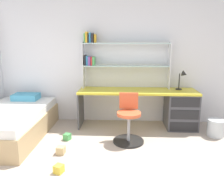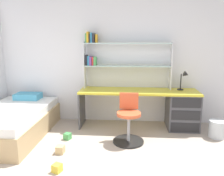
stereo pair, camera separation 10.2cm
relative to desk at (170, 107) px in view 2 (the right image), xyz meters
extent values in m
cube|color=silver|center=(-0.87, 0.35, 0.88)|extent=(6.19, 0.06, 2.60)
cube|color=gold|center=(-0.62, 0.00, 0.30)|extent=(2.28, 0.60, 0.04)
cube|color=#4C4C51|center=(0.23, 0.00, -0.07)|extent=(0.57, 0.57, 0.70)
cube|color=#4C4C51|center=(-1.74, 0.00, -0.07)|extent=(0.03, 0.54, 0.70)
cube|color=black|center=(0.23, -0.29, -0.30)|extent=(0.52, 0.01, 0.18)
cube|color=black|center=(0.23, -0.29, -0.07)|extent=(0.52, 0.01, 0.18)
cube|color=black|center=(0.23, -0.29, 0.17)|extent=(0.52, 0.01, 0.18)
cube|color=silver|center=(-1.70, 0.18, 0.78)|extent=(0.02, 0.22, 0.92)
cube|color=silver|center=(0.00, 0.18, 0.78)|extent=(0.02, 0.22, 0.92)
cube|color=silver|center=(-0.85, 0.18, 0.77)|extent=(1.68, 0.22, 0.02)
cube|color=silver|center=(-0.85, 0.18, 1.21)|extent=(1.68, 0.22, 0.02)
cube|color=#26262D|center=(-1.66, 0.18, 0.88)|extent=(0.03, 0.16, 0.20)
cube|color=#338CBF|center=(-1.62, 0.18, 0.87)|extent=(0.04, 0.14, 0.18)
cube|color=purple|center=(-1.57, 0.18, 0.87)|extent=(0.04, 0.16, 0.17)
cube|color=red|center=(-1.53, 0.18, 0.86)|extent=(0.03, 0.14, 0.16)
cube|color=#4CA559|center=(-1.49, 0.18, 0.87)|extent=(0.04, 0.16, 0.17)
cube|color=#4CA559|center=(-1.66, 0.18, 1.31)|extent=(0.03, 0.13, 0.18)
cube|color=gold|center=(-1.62, 0.18, 1.33)|extent=(0.04, 0.18, 0.21)
cube|color=#26262D|center=(-1.58, 0.18, 1.30)|extent=(0.02, 0.19, 0.15)
cube|color=#338CBF|center=(-1.55, 0.18, 1.32)|extent=(0.03, 0.18, 0.19)
cube|color=#26262D|center=(-1.50, 0.18, 1.31)|extent=(0.04, 0.20, 0.18)
cube|color=gold|center=(-1.45, 0.18, 1.30)|extent=(0.04, 0.13, 0.16)
cylinder|color=black|center=(0.19, 0.10, 0.33)|extent=(0.12, 0.12, 0.02)
cylinder|color=black|center=(0.19, 0.10, 0.49)|extent=(0.02, 0.02, 0.30)
cone|color=black|center=(0.27, 0.05, 0.64)|extent=(0.12, 0.11, 0.13)
cylinder|color=black|center=(-0.80, -0.73, -0.40)|extent=(0.52, 0.52, 0.03)
cylinder|color=#A5A8AD|center=(-0.80, -0.73, -0.18)|extent=(0.05, 0.05, 0.47)
cylinder|color=#D85933|center=(-0.80, -0.73, 0.08)|extent=(0.40, 0.40, 0.05)
cube|color=#D85933|center=(-0.80, -0.55, 0.26)|extent=(0.32, 0.04, 0.28)
cube|color=tan|center=(-2.87, -0.63, -0.24)|extent=(1.15, 1.87, 0.36)
cube|color=white|center=(-2.87, -0.63, 0.02)|extent=(1.09, 1.81, 0.14)
cube|color=#4CA5CC|center=(-2.87, 0.05, 0.15)|extent=(0.50, 0.32, 0.12)
cylinder|color=silver|center=(0.76, -0.40, -0.27)|extent=(0.29, 0.29, 0.30)
cube|color=gold|center=(-1.72, -1.69, -0.36)|extent=(0.14, 0.14, 0.11)
cube|color=tan|center=(-1.83, -1.19, -0.36)|extent=(0.12, 0.12, 0.12)
cube|color=#479E51|center=(-1.86, -0.70, -0.36)|extent=(0.14, 0.14, 0.11)
camera|label=1|loc=(-0.89, -4.27, 1.25)|focal=35.96mm
camera|label=2|loc=(-0.79, -4.26, 1.25)|focal=35.96mm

